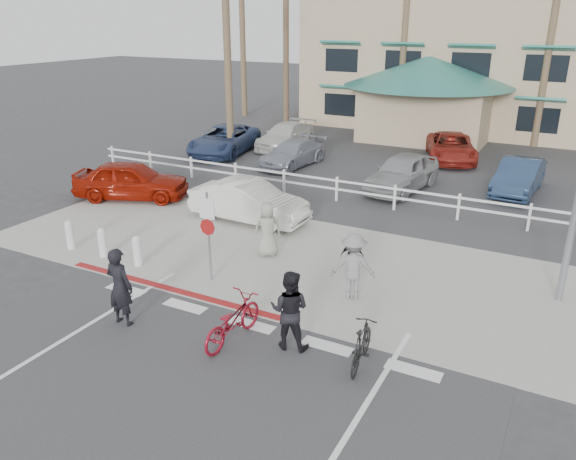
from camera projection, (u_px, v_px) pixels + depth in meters
The scene contains 33 objects.
ground at pixel (238, 337), 13.09m from camera, with size 140.00×140.00×0.00m, color #333335.
bike_path at pixel (185, 384), 11.44m from camera, with size 12.00×16.00×0.01m, color #333335.
sidewalk_plaza at pixel (319, 265), 16.81m from camera, with size 22.00×7.00×0.01m, color gray.
cross_street at pixel (366, 224), 20.11m from camera, with size 40.00×5.00×0.01m, color #333335.
parking_lot at pixel (433, 165), 27.95m from camera, with size 50.00×16.00×0.01m, color #333335.
curb_red at pixel (169, 289), 15.38m from camera, with size 7.00×0.25×0.02m, color maroon.
rail_fence at pixel (397, 198), 21.36m from camera, with size 29.40×0.16×1.00m, color silver, non-canonical shape.
building at pixel (524, 37), 35.78m from camera, with size 28.00×16.00×11.30m, color tan, non-canonical shape.
sign_post at pixel (209, 232), 15.39m from camera, with size 0.50×0.10×2.90m, color gray, non-canonical shape.
bollard_0 at pixel (137, 251), 16.66m from camera, with size 0.26×0.26×0.95m, color silver, non-canonical shape.
bollard_1 at pixel (103, 242), 17.27m from camera, with size 0.26×0.26×0.95m, color silver, non-canonical shape.
bollard_2 at pixel (70, 235), 17.88m from camera, with size 0.26×0.26×0.95m, color silver, non-canonical shape.
palm_0 at pixel (242, 7), 38.82m from camera, with size 4.00×4.00×15.00m, color #1A4421, non-canonical shape.
palm_1 at pixel (286, 23), 36.61m from camera, with size 4.00×4.00×13.00m, color #1A4421, non-canonical shape.
palm_3 at pixel (406, 15), 32.95m from camera, with size 4.00×4.00×14.00m, color #1A4421, non-canonical shape.
palm_4 at pixel (480, 6), 31.86m from camera, with size 4.00×4.00×15.00m, color #1A4421, non-canonical shape.
palm_5 at pixel (553, 25), 29.65m from camera, with size 4.00×4.00×13.00m, color #1A4421, non-canonical shape.
palm_10 at pixel (227, 37), 27.67m from camera, with size 4.00×4.00×12.00m, color #1A4421, non-canonical shape.
bike_red at pixel (232, 320), 12.76m from camera, with size 0.71×2.02×1.06m, color maroon.
rider_red at pixel (120, 287), 13.34m from camera, with size 0.72×0.47×1.97m, color black.
bike_black at pixel (362, 345), 11.89m from camera, with size 0.46×1.62×0.98m, color black.
rider_black at pixel (290, 310), 12.40m from camera, with size 0.91×0.71×1.87m, color black.
pedestrian_a at pixel (353, 266), 14.60m from camera, with size 1.18×0.68×1.82m, color gray.
pedestrian_child at pixel (352, 256), 16.11m from camera, with size 0.66×0.27×1.12m, color black.
pedestrian_b at pixel (267, 229), 17.24m from camera, with size 0.85×0.55×1.73m, color gray.
car_white_sedan at pixel (249, 201), 20.23m from camera, with size 1.55×4.43×1.46m, color silver.
car_red_compact at pixel (131, 180), 22.67m from camera, with size 1.83×4.55×1.55m, color maroon.
lot_car_0 at pixel (224, 140), 30.05m from camera, with size 2.46×5.34×1.49m, color navy.
lot_car_1 at pixel (293, 153), 27.69m from camera, with size 1.74×4.27×1.24m, color gray.
lot_car_2 at pixel (402, 172), 23.77m from camera, with size 1.83×4.56×1.55m, color gray.
lot_car_3 at pixel (519, 177), 23.38m from camera, with size 1.51×4.34×1.43m, color navy.
lot_car_4 at pixel (285, 136), 31.35m from camera, with size 1.90×4.67×1.36m, color silver.
lot_car_5 at pixel (451, 147), 28.67m from camera, with size 2.27×4.92×1.37m, color maroon.
Camera 1 is at (6.31, -9.47, 7.05)m, focal length 35.00 mm.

